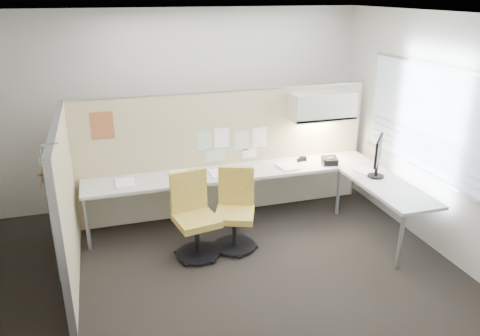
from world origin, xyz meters
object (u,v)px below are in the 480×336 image
object	(u,v)px
desk	(261,181)
chair_left	(194,218)
monitor	(378,155)
chair_right	(235,212)
phone	(329,161)

from	to	relation	value
desk	chair_left	world-z (taller)	chair_left
monitor	chair_left	bearing A→B (deg)	128.72
chair_left	chair_right	xyz separation A→B (m)	(0.52, 0.04, -0.01)
chair_right	phone	world-z (taller)	chair_right
desk	monitor	size ratio (longest dim) A/B	7.56
desk	phone	xyz separation A→B (m)	(1.01, 0.02, 0.18)
chair_left	monitor	bearing A→B (deg)	-11.19
desk	chair_left	distance (m)	1.19
chair_left	phone	xyz separation A→B (m)	(2.05, 0.58, 0.31)
chair_right	monitor	xyz separation A→B (m)	(1.89, -0.07, 0.58)
monitor	desk	bearing A→B (deg)	106.08
chair_left	chair_right	bearing A→B (deg)	-6.16
desk	monitor	distance (m)	1.55
monitor	chair_right	bearing A→B (deg)	127.34
desk	chair_right	xyz separation A→B (m)	(-0.52, -0.52, -0.14)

